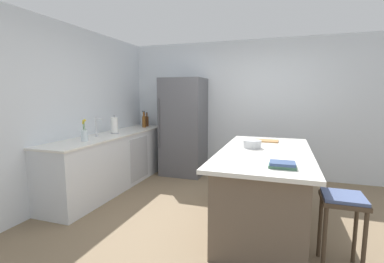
{
  "coord_description": "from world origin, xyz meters",
  "views": [
    {
      "loc": [
        0.62,
        -3.12,
        1.57
      ],
      "look_at": [
        -0.73,
        0.88,
        1.0
      ],
      "focal_mm": 25.43,
      "sensor_mm": 36.0,
      "label": 1
    }
  ],
  "objects_px": {
    "whiskey_bottle": "(144,121)",
    "soda_bottle": "(143,121)",
    "cookbook_stack": "(282,165)",
    "paper_towel_roll": "(115,126)",
    "kitchen_island": "(264,187)",
    "cutting_board": "(266,141)",
    "vinegar_bottle": "(145,121)",
    "sink_faucet": "(97,127)",
    "refrigerator": "(184,127)",
    "bar_stool": "(342,209)",
    "mixing_bowl": "(252,144)",
    "syrup_bottle": "(147,121)",
    "flower_vase": "(84,134)"
  },
  "relations": [
    {
      "from": "flower_vase",
      "to": "syrup_bottle",
      "type": "xyz_separation_m",
      "value": [
        -0.02,
        1.9,
        0.01
      ]
    },
    {
      "from": "flower_vase",
      "to": "cutting_board",
      "type": "bearing_deg",
      "value": 18.72
    },
    {
      "from": "sink_faucet",
      "to": "syrup_bottle",
      "type": "xyz_separation_m",
      "value": [
        0.08,
        1.5,
        -0.04
      ]
    },
    {
      "from": "refrigerator",
      "to": "mixing_bowl",
      "type": "distance_m",
      "value": 2.2
    },
    {
      "from": "kitchen_island",
      "to": "paper_towel_roll",
      "type": "distance_m",
      "value": 2.67
    },
    {
      "from": "refrigerator",
      "to": "bar_stool",
      "type": "height_order",
      "value": "refrigerator"
    },
    {
      "from": "refrigerator",
      "to": "bar_stool",
      "type": "relative_size",
      "value": 2.7
    },
    {
      "from": "sink_faucet",
      "to": "cookbook_stack",
      "type": "bearing_deg",
      "value": -19.48
    },
    {
      "from": "syrup_bottle",
      "to": "mixing_bowl",
      "type": "height_order",
      "value": "syrup_bottle"
    },
    {
      "from": "refrigerator",
      "to": "soda_bottle",
      "type": "distance_m",
      "value": 0.88
    },
    {
      "from": "syrup_bottle",
      "to": "cookbook_stack",
      "type": "relative_size",
      "value": 1.2
    },
    {
      "from": "kitchen_island",
      "to": "paper_towel_roll",
      "type": "bearing_deg",
      "value": 165.83
    },
    {
      "from": "soda_bottle",
      "to": "mixing_bowl",
      "type": "relative_size",
      "value": 1.46
    },
    {
      "from": "vinegar_bottle",
      "to": "cookbook_stack",
      "type": "relative_size",
      "value": 1.06
    },
    {
      "from": "refrigerator",
      "to": "syrup_bottle",
      "type": "height_order",
      "value": "refrigerator"
    },
    {
      "from": "cookbook_stack",
      "to": "mixing_bowl",
      "type": "relative_size",
      "value": 1.1
    },
    {
      "from": "syrup_bottle",
      "to": "bar_stool",
      "type": "bearing_deg",
      "value": -36.95
    },
    {
      "from": "cutting_board",
      "to": "vinegar_bottle",
      "type": "bearing_deg",
      "value": 155.45
    },
    {
      "from": "sink_faucet",
      "to": "mixing_bowl",
      "type": "height_order",
      "value": "sink_faucet"
    },
    {
      "from": "whiskey_bottle",
      "to": "cutting_board",
      "type": "relative_size",
      "value": 0.97
    },
    {
      "from": "kitchen_island",
      "to": "bar_stool",
      "type": "height_order",
      "value": "kitchen_island"
    },
    {
      "from": "bar_stool",
      "to": "paper_towel_roll",
      "type": "relative_size",
      "value": 2.24
    },
    {
      "from": "flower_vase",
      "to": "kitchen_island",
      "type": "bearing_deg",
      "value": 3.85
    },
    {
      "from": "syrup_bottle",
      "to": "whiskey_bottle",
      "type": "distance_m",
      "value": 0.18
    },
    {
      "from": "bar_stool",
      "to": "soda_bottle",
      "type": "height_order",
      "value": "soda_bottle"
    },
    {
      "from": "vinegar_bottle",
      "to": "cutting_board",
      "type": "distance_m",
      "value": 2.83
    },
    {
      "from": "flower_vase",
      "to": "whiskey_bottle",
      "type": "height_order",
      "value": "whiskey_bottle"
    },
    {
      "from": "refrigerator",
      "to": "vinegar_bottle",
      "type": "relative_size",
      "value": 7.32
    },
    {
      "from": "bar_stool",
      "to": "syrup_bottle",
      "type": "relative_size",
      "value": 2.4
    },
    {
      "from": "kitchen_island",
      "to": "cutting_board",
      "type": "xyz_separation_m",
      "value": [
        -0.03,
        0.66,
        0.46
      ]
    },
    {
      "from": "refrigerator",
      "to": "whiskey_bottle",
      "type": "relative_size",
      "value": 5.86
    },
    {
      "from": "vinegar_bottle",
      "to": "bar_stool",
      "type": "bearing_deg",
      "value": -37.15
    },
    {
      "from": "soda_bottle",
      "to": "paper_towel_roll",
      "type": "bearing_deg",
      "value": -88.7
    },
    {
      "from": "mixing_bowl",
      "to": "bar_stool",
      "type": "bearing_deg",
      "value": -41.6
    },
    {
      "from": "vinegar_bottle",
      "to": "kitchen_island",
      "type": "bearing_deg",
      "value": -35.22
    },
    {
      "from": "whiskey_bottle",
      "to": "soda_bottle",
      "type": "bearing_deg",
      "value": 130.05
    },
    {
      "from": "bar_stool",
      "to": "sink_faucet",
      "type": "relative_size",
      "value": 2.33
    },
    {
      "from": "syrup_bottle",
      "to": "whiskey_bottle",
      "type": "height_order",
      "value": "whiskey_bottle"
    },
    {
      "from": "syrup_bottle",
      "to": "cutting_board",
      "type": "height_order",
      "value": "syrup_bottle"
    },
    {
      "from": "cutting_board",
      "to": "bar_stool",
      "type": "bearing_deg",
      "value": -60.83
    },
    {
      "from": "flower_vase",
      "to": "paper_towel_roll",
      "type": "height_order",
      "value": "flower_vase"
    },
    {
      "from": "bar_stool",
      "to": "vinegar_bottle",
      "type": "distance_m",
      "value": 4.19
    },
    {
      "from": "mixing_bowl",
      "to": "paper_towel_roll",
      "type": "bearing_deg",
      "value": 167.29
    },
    {
      "from": "kitchen_island",
      "to": "cookbook_stack",
      "type": "height_order",
      "value": "cookbook_stack"
    },
    {
      "from": "paper_towel_roll",
      "to": "kitchen_island",
      "type": "bearing_deg",
      "value": -14.17
    },
    {
      "from": "soda_bottle",
      "to": "sink_faucet",
      "type": "bearing_deg",
      "value": -91.06
    },
    {
      "from": "kitchen_island",
      "to": "paper_towel_roll",
      "type": "xyz_separation_m",
      "value": [
        -2.52,
        0.64,
        0.59
      ]
    },
    {
      "from": "cookbook_stack",
      "to": "paper_towel_roll",
      "type": "bearing_deg",
      "value": 153.15
    },
    {
      "from": "whiskey_bottle",
      "to": "kitchen_island",
      "type": "bearing_deg",
      "value": -32.35
    },
    {
      "from": "paper_towel_roll",
      "to": "soda_bottle",
      "type": "relative_size",
      "value": 0.97
    }
  ]
}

